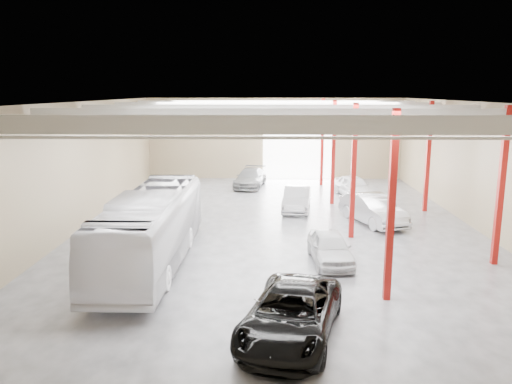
{
  "coord_description": "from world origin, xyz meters",
  "views": [
    {
      "loc": [
        -0.64,
        -27.43,
        7.56
      ],
      "look_at": [
        -1.24,
        -0.96,
        2.2
      ],
      "focal_mm": 35.0,
      "sensor_mm": 36.0,
      "label": 1
    }
  ],
  "objects_px": {
    "car_row_c": "(250,178)",
    "car_right_far": "(354,186)",
    "car_row_b": "(297,199)",
    "car_right_near": "(373,209)",
    "coach_bus": "(152,228)",
    "black_sedan": "(291,314)",
    "car_row_a": "(330,247)"
  },
  "relations": [
    {
      "from": "car_row_c",
      "to": "car_right_far",
      "type": "height_order",
      "value": "car_right_far"
    },
    {
      "from": "car_row_b",
      "to": "car_right_near",
      "type": "xyz_separation_m",
      "value": [
        4.22,
        -3.17,
        0.09
      ]
    },
    {
      "from": "car_row_b",
      "to": "car_right_far",
      "type": "bearing_deg",
      "value": 51.66
    },
    {
      "from": "coach_bus",
      "to": "black_sedan",
      "type": "relative_size",
      "value": 2.08
    },
    {
      "from": "coach_bus",
      "to": "car_right_near",
      "type": "height_order",
      "value": "coach_bus"
    },
    {
      "from": "black_sedan",
      "to": "car_row_a",
      "type": "relative_size",
      "value": 1.38
    },
    {
      "from": "coach_bus",
      "to": "car_right_near",
      "type": "distance_m",
      "value": 13.31
    },
    {
      "from": "car_row_a",
      "to": "car_right_far",
      "type": "height_order",
      "value": "car_right_far"
    },
    {
      "from": "black_sedan",
      "to": "car_right_far",
      "type": "bearing_deg",
      "value": 89.95
    },
    {
      "from": "car_row_b",
      "to": "car_right_near",
      "type": "relative_size",
      "value": 0.9
    },
    {
      "from": "coach_bus",
      "to": "car_row_c",
      "type": "relative_size",
      "value": 2.35
    },
    {
      "from": "car_row_b",
      "to": "car_row_a",
      "type": "bearing_deg",
      "value": -78.01
    },
    {
      "from": "black_sedan",
      "to": "car_right_far",
      "type": "xyz_separation_m",
      "value": [
        5.56,
        21.38,
        -0.03
      ]
    },
    {
      "from": "car_row_b",
      "to": "car_row_c",
      "type": "relative_size",
      "value": 0.92
    },
    {
      "from": "car_row_b",
      "to": "car_right_far",
      "type": "relative_size",
      "value": 1.04
    },
    {
      "from": "car_right_far",
      "to": "car_row_c",
      "type": "bearing_deg",
      "value": 141.24
    },
    {
      "from": "car_row_a",
      "to": "black_sedan",
      "type": "bearing_deg",
      "value": -110.61
    },
    {
      "from": "car_right_far",
      "to": "car_row_a",
      "type": "bearing_deg",
      "value": -117.17
    },
    {
      "from": "black_sedan",
      "to": "car_row_c",
      "type": "bearing_deg",
      "value": 109.38
    },
    {
      "from": "car_right_near",
      "to": "coach_bus",
      "type": "bearing_deg",
      "value": -167.11
    },
    {
      "from": "car_right_near",
      "to": "car_right_far",
      "type": "height_order",
      "value": "car_right_near"
    },
    {
      "from": "car_right_near",
      "to": "car_row_c",
      "type": "bearing_deg",
      "value": 104.5
    },
    {
      "from": "car_row_c",
      "to": "car_right_near",
      "type": "xyz_separation_m",
      "value": [
        7.5,
        -11.18,
        0.12
      ]
    },
    {
      "from": "coach_bus",
      "to": "car_right_far",
      "type": "height_order",
      "value": "coach_bus"
    },
    {
      "from": "coach_bus",
      "to": "car_right_near",
      "type": "bearing_deg",
      "value": 32.59
    },
    {
      "from": "black_sedan",
      "to": "car_row_c",
      "type": "xyz_separation_m",
      "value": [
        -2.13,
        25.0,
        -0.06
      ]
    },
    {
      "from": "car_right_near",
      "to": "car_right_far",
      "type": "distance_m",
      "value": 7.56
    },
    {
      "from": "car_row_b",
      "to": "car_right_near",
      "type": "height_order",
      "value": "car_right_near"
    },
    {
      "from": "car_right_far",
      "to": "car_right_near",
      "type": "bearing_deg",
      "value": -104.91
    },
    {
      "from": "black_sedan",
      "to": "car_right_near",
      "type": "height_order",
      "value": "car_right_near"
    },
    {
      "from": "coach_bus",
      "to": "car_row_c",
      "type": "xyz_separation_m",
      "value": [
        3.74,
        18.27,
        -0.91
      ]
    },
    {
      "from": "coach_bus",
      "to": "black_sedan",
      "type": "bearing_deg",
      "value": -48.61
    }
  ]
}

